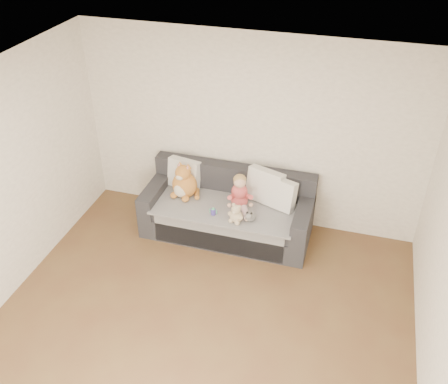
# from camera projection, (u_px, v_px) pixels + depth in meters

# --- Properties ---
(room_shell) EXTENTS (5.00, 5.00, 5.00)m
(room_shell) POSITION_uv_depth(u_px,v_px,m) (198.00, 228.00, 4.74)
(room_shell) COLOR brown
(room_shell) RESTS_ON ground
(sofa) EXTENTS (2.20, 0.94, 0.85)m
(sofa) POSITION_uv_depth(u_px,v_px,m) (228.00, 212.00, 6.64)
(sofa) COLOR #28282D
(sofa) RESTS_ON ground
(cushion_left) EXTENTS (0.47, 0.28, 0.42)m
(cushion_left) POSITION_uv_depth(u_px,v_px,m) (184.00, 174.00, 6.75)
(cushion_left) COLOR beige
(cushion_left) RESTS_ON sofa
(cushion_right_back) EXTENTS (0.53, 0.37, 0.46)m
(cushion_right_back) POSITION_uv_depth(u_px,v_px,m) (265.00, 186.00, 6.46)
(cushion_right_back) COLOR beige
(cushion_right_back) RESTS_ON sofa
(cushion_right_front) EXTENTS (0.48, 0.33, 0.41)m
(cushion_right_front) POSITION_uv_depth(u_px,v_px,m) (279.00, 193.00, 6.36)
(cushion_right_front) COLOR beige
(cushion_right_front) RESTS_ON sofa
(toddler) EXTENTS (0.33, 0.48, 0.47)m
(toddler) POSITION_uv_depth(u_px,v_px,m) (240.00, 195.00, 6.34)
(toddler) COLOR #C94846
(toddler) RESTS_ON sofa
(plush_cat) EXTENTS (0.40, 0.35, 0.52)m
(plush_cat) POSITION_uv_depth(u_px,v_px,m) (184.00, 183.00, 6.58)
(plush_cat) COLOR #B16027
(plush_cat) RESTS_ON sofa
(teddy_bear) EXTENTS (0.21, 0.16, 0.27)m
(teddy_bear) POSITION_uv_depth(u_px,v_px,m) (236.00, 215.00, 6.13)
(teddy_bear) COLOR tan
(teddy_bear) RESTS_ON sofa
(plush_cow) EXTENTS (0.14, 0.21, 0.17)m
(plush_cow) POSITION_uv_depth(u_px,v_px,m) (250.00, 216.00, 6.17)
(plush_cow) COLOR white
(plush_cow) RESTS_ON sofa
(sippy_cup) EXTENTS (0.10, 0.06, 0.11)m
(sippy_cup) POSITION_uv_depth(u_px,v_px,m) (213.00, 211.00, 6.28)
(sippy_cup) COLOR #483A9F
(sippy_cup) RESTS_ON sofa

